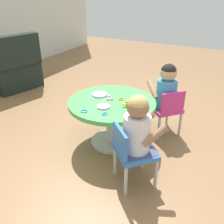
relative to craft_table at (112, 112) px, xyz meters
The scene contains 14 objects.
ground_plane 0.36m from the craft_table, ahead, with size 10.00×10.00×0.00m, color olive.
craft_table is the anchor object (origin of this frame).
child_chair_left 0.61m from the craft_table, 136.88° to the right, with size 0.42×0.42×0.54m.
seated_child_left 0.63m from the craft_table, 133.13° to the right, with size 0.44×0.43×0.51m.
child_chair_right 0.61m from the craft_table, 44.88° to the right, with size 0.42×0.42×0.54m.
seated_child_right 0.63m from the craft_table, 41.14° to the right, with size 0.43×0.44×0.51m.
armchair_dark 2.25m from the craft_table, 72.70° to the left, with size 0.85×0.87×0.85m.
rolling_pin 0.26m from the craft_table, 87.77° to the right, with size 0.19×0.16×0.05m.
craft_scissors 0.14m from the craft_table, 49.67° to the left, with size 0.14×0.12×0.01m.
playdough_blob_0 0.20m from the craft_table, behind, with size 0.12×0.12×0.01m, color #CC99E5.
playdough_blob_1 0.23m from the craft_table, 69.36° to the left, with size 0.16×0.16×0.02m, color #CC99E5.
cookie_cutter_0 0.16m from the craft_table, 37.30° to the right, with size 0.06×0.06×0.01m, color orange.
cookie_cutter_1 0.31m from the craft_table, 165.12° to the right, with size 0.06×0.06×0.01m, color #3F99D8.
cookie_cutter_2 0.36m from the craft_table, 160.05° to the left, with size 0.07×0.07×0.01m, color #3F99D8.
Camera 1 is at (-1.96, -1.05, 1.50)m, focal length 40.14 mm.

